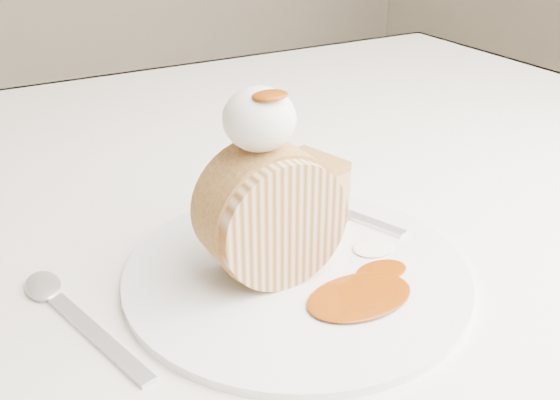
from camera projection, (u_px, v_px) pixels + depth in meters
table at (197, 250)px, 0.72m from camera, size 1.40×0.90×0.75m
plate at (297, 272)px, 0.51m from camera, size 0.35×0.35×0.01m
roulade_slice at (271, 214)px, 0.48m from camera, size 0.10×0.06×0.10m
cake_chunk at (303, 198)px, 0.56m from camera, size 0.08×0.07×0.05m
whipped_cream at (259, 119)px, 0.45m from camera, size 0.05×0.05×0.05m
caramel_drizzle at (270, 87)px, 0.43m from camera, size 0.03×0.02×0.01m
caramel_pool at (359, 296)px, 0.47m from camera, size 0.10×0.08×0.00m
fork at (348, 214)px, 0.59m from camera, size 0.08×0.16×0.00m
spoon at (98, 337)px, 0.44m from camera, size 0.06×0.16×0.00m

